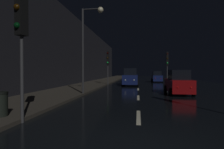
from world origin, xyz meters
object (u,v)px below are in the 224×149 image
at_px(traffic_light_far_right, 167,61).
at_px(car_parked_right_far, 157,77).
at_px(traffic_light_far_left, 108,60).
at_px(car_parked_right_near, 178,83).
at_px(traffic_light_near_left, 21,20).
at_px(trash_bin_curbside, 0,104).
at_px(streetlamp_overhead, 89,37).
at_px(car_approaching_headlights, 130,78).

relative_size(traffic_light_far_right, car_parked_right_far, 1.22).
distance_m(traffic_light_far_left, car_parked_right_near, 11.23).
bearing_deg(traffic_light_near_left, traffic_light_far_left, -167.54).
distance_m(traffic_light_near_left, car_parked_right_near, 12.14).
relative_size(trash_bin_curbside, car_parked_right_far, 0.25).
bearing_deg(streetlamp_overhead, trash_bin_curbside, -101.26).
distance_m(traffic_light_near_left, car_parked_right_far, 26.81).
height_order(traffic_light_near_left, traffic_light_far_right, traffic_light_near_left).
bearing_deg(car_parked_right_far, traffic_light_near_left, 163.88).
xyz_separation_m(traffic_light_far_left, car_parked_right_far, (7.30, 8.23, -2.46)).
bearing_deg(car_parked_right_far, traffic_light_far_right, -172.28).
xyz_separation_m(traffic_light_near_left, car_parked_right_far, (7.40, 25.62, -2.80)).
bearing_deg(traffic_light_far_left, traffic_light_far_right, 105.44).
bearing_deg(traffic_light_far_right, car_approaching_headlights, -64.90).
bearing_deg(car_parked_right_far, traffic_light_far_left, 138.43).
distance_m(car_approaching_headlights, car_parked_right_far, 9.20).
distance_m(streetlamp_overhead, car_parked_right_near, 8.12).
relative_size(car_parked_right_near, car_parked_right_far, 1.03).
bearing_deg(traffic_light_far_left, traffic_light_near_left, -0.94).
xyz_separation_m(traffic_light_near_left, trash_bin_curbside, (-1.03, 0.19, -3.05)).
height_order(traffic_light_far_right, car_parked_right_near, traffic_light_far_right).
relative_size(traffic_light_near_left, car_approaching_headlights, 1.12).
relative_size(traffic_light_far_right, car_approaching_headlights, 1.03).
bearing_deg(car_approaching_headlights, traffic_light_far_left, -88.58).
bearing_deg(car_parked_right_far, car_approaching_headlights, 152.42).
xyz_separation_m(traffic_light_far_left, traffic_light_far_right, (8.10, 2.33, -0.01)).
distance_m(car_parked_right_near, car_parked_right_far, 16.41).
bearing_deg(car_parked_right_near, car_parked_right_far, 0.00).
relative_size(traffic_light_near_left, trash_bin_curbside, 5.41).
height_order(traffic_light_far_left, streetlamp_overhead, streetlamp_overhead).
bearing_deg(streetlamp_overhead, traffic_light_near_left, -93.00).
bearing_deg(traffic_light_far_left, car_parked_right_far, 137.83).
xyz_separation_m(traffic_light_far_left, trash_bin_curbside, (-1.14, -17.20, -2.71)).
xyz_separation_m(traffic_light_far_right, streetlamp_overhead, (-7.82, -12.41, 1.18)).
distance_m(traffic_light_far_left, car_approaching_headlights, 3.81).
xyz_separation_m(car_approaching_headlights, car_parked_right_near, (4.26, -8.26, -0.14)).
relative_size(traffic_light_far_left, trash_bin_curbside, 4.97).
bearing_deg(car_parked_right_near, trash_bin_curbside, 136.91).
bearing_deg(traffic_light_near_left, trash_bin_curbside, -87.59).
bearing_deg(car_parked_right_near, streetlamp_overhead, 105.16).
bearing_deg(streetlamp_overhead, traffic_light_far_left, 91.58).
height_order(streetlamp_overhead, car_approaching_headlights, streetlamp_overhead).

